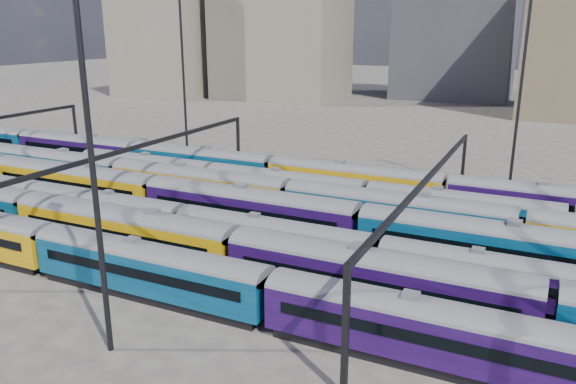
% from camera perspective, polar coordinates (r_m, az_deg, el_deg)
% --- Properties ---
extents(ground, '(500.00, 500.00, 0.00)m').
position_cam_1_polar(ground, '(53.08, 2.86, -5.46)').
color(ground, '#403A36').
rests_on(ground, ground).
extents(rake_1, '(136.12, 3.32, 5.60)m').
position_cam_1_polar(rake_1, '(44.83, -5.33, -5.69)').
color(rake_1, black).
rests_on(rake_1, ground).
extents(rake_2, '(113.19, 2.76, 4.64)m').
position_cam_1_polar(rake_2, '(53.48, -10.69, -2.78)').
color(rake_2, black).
rests_on(rake_2, ground).
extents(rake_3, '(159.63, 3.33, 5.63)m').
position_cam_1_polar(rake_3, '(55.05, -4.03, -1.40)').
color(rake_3, black).
rests_on(rake_3, ground).
extents(rake_4, '(157.43, 3.29, 5.55)m').
position_cam_1_polar(rake_4, '(54.78, 10.85, -1.80)').
color(rake_4, black).
rests_on(rake_4, ground).
extents(rake_5, '(97.72, 2.86, 4.81)m').
position_cam_1_polar(rake_5, '(58.64, 17.15, -1.43)').
color(rake_5, black).
rests_on(rake_5, ground).
extents(rake_6, '(149.87, 3.13, 5.28)m').
position_cam_1_polar(rake_6, '(66.11, 6.64, 1.41)').
color(rake_6, black).
rests_on(rake_6, ground).
extents(gantry_1, '(0.35, 40.35, 8.03)m').
position_cam_1_polar(gantry_1, '(61.19, -14.64, 3.64)').
color(gantry_1, black).
rests_on(gantry_1, ground).
extents(gantry_2, '(0.35, 40.35, 8.03)m').
position_cam_1_polar(gantry_2, '(48.18, 14.02, 0.30)').
color(gantry_2, black).
rests_on(gantry_2, ground).
extents(mast_1, '(1.40, 0.50, 25.60)m').
position_cam_1_polar(mast_1, '(83.50, -10.62, 12.16)').
color(mast_1, black).
rests_on(mast_1, ground).
extents(mast_2, '(1.40, 0.50, 25.60)m').
position_cam_1_polar(mast_2, '(33.93, -19.57, 5.65)').
color(mast_2, black).
rests_on(mast_2, ground).
extents(mast_3, '(1.40, 0.50, 25.60)m').
position_cam_1_polar(mast_3, '(69.92, 22.65, 10.43)').
color(mast_3, black).
rests_on(mast_3, ground).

